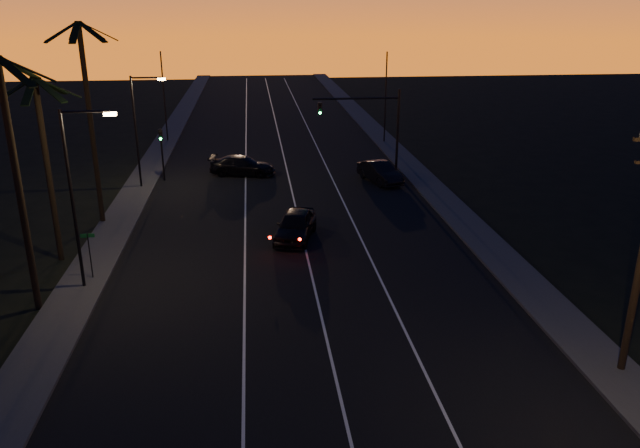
{
  "coord_description": "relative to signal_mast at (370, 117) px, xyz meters",
  "views": [
    {
      "loc": [
        -2.33,
        -9.51,
        13.6
      ],
      "look_at": [
        0.96,
        20.45,
        2.81
      ],
      "focal_mm": 35.0,
      "sensor_mm": 36.0,
      "label": 1
    }
  ],
  "objects": [
    {
      "name": "streetlight_left_near",
      "position": [
        -17.84,
        -19.99,
        0.54
      ],
      "size": [
        2.55,
        0.26,
        9.0
      ],
      "color": "black",
      "rests_on": "ground"
    },
    {
      "name": "streetlight_left_far",
      "position": [
        -17.82,
        -1.99,
        0.28
      ],
      "size": [
        2.55,
        0.26,
        8.5
      ],
      "color": "black",
      "rests_on": "ground"
    },
    {
      "name": "road",
      "position": [
        -7.14,
        -9.99,
        -4.78
      ],
      "size": [
        20.0,
        170.0,
        0.01
      ],
      "primitive_type": "cube",
      "color": "black",
      "rests_on": "ground"
    },
    {
      "name": "lane_stripe_right",
      "position": [
        -3.14,
        -9.99,
        -4.76
      ],
      "size": [
        0.12,
        160.0,
        0.01
      ],
      "primitive_type": "cube",
      "color": "silver",
      "rests_on": "road"
    },
    {
      "name": "palm_near",
      "position": [
        -19.74,
        -21.99,
        2.29
      ],
      "size": [
        4.25,
        4.16,
        11.53
      ],
      "color": "black",
      "rests_on": "ground"
    },
    {
      "name": "right_car",
      "position": [
        0.51,
        -2.37,
        -3.97
      ],
      "size": [
        3.11,
        5.15,
        1.6
      ],
      "color": "black",
      "rests_on": "road"
    },
    {
      "name": "palm_far",
      "position": [
        -19.34,
        -9.99,
        2.83
      ],
      "size": [
        4.25,
        4.16,
        12.53
      ],
      "color": "black",
      "rests_on": "ground"
    },
    {
      "name": "signal_post",
      "position": [
        -16.64,
        -0.01,
        -1.89
      ],
      "size": [
        0.28,
        0.37,
        4.2
      ],
      "color": "black",
      "rests_on": "ground"
    },
    {
      "name": "palm_mid",
      "position": [
        -20.34,
        -15.99,
        1.47
      ],
      "size": [
        4.25,
        4.16,
        10.03
      ],
      "color": "black",
      "rests_on": "ground"
    },
    {
      "name": "sidewalk_right",
      "position": [
        4.06,
        -9.99,
        -4.7
      ],
      "size": [
        2.4,
        170.0,
        0.16
      ],
      "primitive_type": "cube",
      "color": "#323230",
      "rests_on": "ground"
    },
    {
      "name": "lane_stripe_left",
      "position": [
        -10.14,
        -9.99,
        -4.76
      ],
      "size": [
        0.12,
        160.0,
        0.01
      ],
      "primitive_type": "cube",
      "color": "silver",
      "rests_on": "road"
    },
    {
      "name": "lane_stripe_mid",
      "position": [
        -6.64,
        -9.99,
        -4.76
      ],
      "size": [
        0.12,
        160.0,
        0.01
      ],
      "primitive_type": "cube",
      "color": "silver",
      "rests_on": "road"
    },
    {
      "name": "cross_car",
      "position": [
        -10.36,
        1.02,
        -3.99
      ],
      "size": [
        5.76,
        3.35,
        1.57
      ],
      "color": "black",
      "rests_on": "road"
    },
    {
      "name": "lead_car",
      "position": [
        -7.08,
        -14.18,
        -3.92
      ],
      "size": [
        3.36,
        5.88,
        1.71
      ],
      "color": "black",
      "rests_on": "road"
    },
    {
      "name": "signal_mast",
      "position": [
        0.0,
        0.0,
        0.0
      ],
      "size": [
        7.1,
        0.41,
        7.0
      ],
      "color": "black",
      "rests_on": "ground"
    },
    {
      "name": "far_pole_left",
      "position": [
        -18.14,
        15.01,
        -0.28
      ],
      "size": [
        0.14,
        0.14,
        9.0
      ],
      "primitive_type": "cylinder",
      "color": "black",
      "rests_on": "ground"
    },
    {
      "name": "street_sign",
      "position": [
        -17.94,
        -18.99,
        -3.13
      ],
      "size": [
        0.7,
        0.06,
        2.6
      ],
      "color": "black",
      "rests_on": "ground"
    },
    {
      "name": "far_pole_right",
      "position": [
        3.86,
        12.01,
        -0.28
      ],
      "size": [
        0.14,
        0.14,
        9.0
      ],
      "primitive_type": "cylinder",
      "color": "black",
      "rests_on": "ground"
    },
    {
      "name": "sidewalk_left",
      "position": [
        -18.34,
        -9.99,
        -4.7
      ],
      "size": [
        2.4,
        170.0,
        0.16
      ],
      "primitive_type": "cube",
      "color": "#323230",
      "rests_on": "ground"
    }
  ]
}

